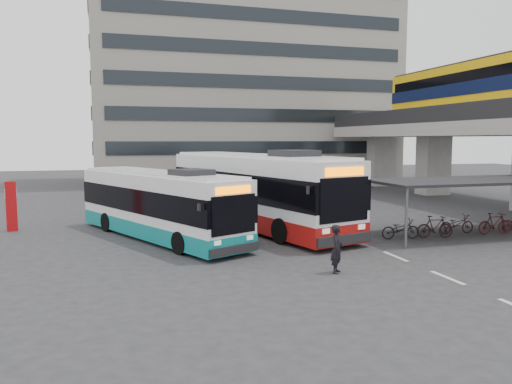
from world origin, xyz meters
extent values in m
plane|color=#28282B|center=(0.00, 0.00, 0.00)|extent=(120.00, 120.00, 0.00)
cube|color=gray|center=(17.00, 18.00, 2.30)|extent=(2.20, 1.60, 4.60)
cube|color=gray|center=(17.00, 26.00, 2.30)|extent=(2.20, 1.60, 4.60)
cube|color=gray|center=(17.00, 12.00, 5.05)|extent=(8.00, 32.00, 0.90)
cube|color=black|center=(13.25, 12.00, 6.05)|extent=(0.35, 32.00, 1.10)
cube|color=#E8B10D|center=(17.00, 11.92, 7.60)|extent=(2.90, 20.00, 3.90)
cube|color=#091132|center=(17.00, 11.92, 7.80)|extent=(2.98, 20.02, 0.90)
cube|color=black|center=(17.00, 11.92, 8.60)|extent=(2.96, 19.20, 0.70)
cube|color=black|center=(17.00, 11.92, 9.55)|extent=(2.70, 19.60, 0.25)
cylinder|color=#595B60|center=(3.70, 4.80, 1.20)|extent=(0.12, 0.12, 2.40)
cylinder|color=#595B60|center=(3.70, 1.20, 1.20)|extent=(0.12, 0.12, 2.40)
cube|color=black|center=(8.50, 3.00, 2.48)|extent=(10.00, 4.00, 0.12)
imported|color=black|center=(4.50, 3.00, 0.45)|extent=(1.71, 0.60, 0.90)
imported|color=black|center=(6.10, 3.00, 0.50)|extent=(1.66, 0.47, 1.00)
imported|color=black|center=(7.70, 3.00, 0.45)|extent=(1.72, 0.60, 0.90)
imported|color=black|center=(9.30, 3.00, 0.50)|extent=(1.66, 0.47, 1.00)
cube|color=gray|center=(6.00, 36.00, 12.50)|extent=(30.00, 15.00, 25.00)
cube|color=beige|center=(2.50, -3.00, 0.01)|extent=(0.15, 1.60, 0.01)
cube|color=beige|center=(2.50, 0.00, 0.01)|extent=(0.15, 1.60, 0.01)
cube|color=white|center=(-0.73, 7.74, 1.99)|extent=(6.27, 13.37, 3.00)
cube|color=#9B100E|center=(-0.73, 7.74, 0.60)|extent=(6.32, 13.42, 0.82)
cube|color=black|center=(-0.73, 7.74, 2.13)|extent=(6.33, 13.41, 1.26)
cube|color=#FD7400|center=(1.07, 1.44, 3.11)|extent=(1.90, 0.61, 0.33)
cube|color=black|center=(0.17, 4.59, 3.74)|extent=(2.09, 2.14, 0.31)
cylinder|color=black|center=(-0.84, 3.35, 0.55)|extent=(0.61, 1.14, 1.09)
cylinder|color=black|center=(-0.47, 11.63, 0.55)|extent=(0.61, 1.14, 1.09)
cube|color=white|center=(-5.64, 6.12, 1.62)|extent=(6.54, 10.65, 2.45)
cube|color=#0D7577|center=(-5.64, 6.12, 0.49)|extent=(6.59, 10.70, 0.67)
cube|color=black|center=(-5.64, 6.12, 1.74)|extent=(6.60, 10.69, 1.02)
cube|color=#FD7400|center=(-3.40, 1.27, 2.54)|extent=(1.48, 0.74, 0.27)
cube|color=black|center=(-4.52, 3.70, 3.04)|extent=(1.83, 1.86, 0.25)
cylinder|color=black|center=(-5.17, 2.58, 0.44)|extent=(0.62, 0.92, 0.89)
cylinder|color=black|center=(-5.94, 9.28, 0.44)|extent=(0.62, 0.92, 0.89)
imported|color=black|center=(-0.60, -1.48, 0.80)|extent=(0.65, 0.70, 1.60)
cube|color=#B30B0E|center=(-12.19, 9.66, 1.19)|extent=(0.50, 0.27, 2.39)
cube|color=white|center=(-12.19, 9.66, 1.81)|extent=(0.51, 0.18, 0.48)
camera|label=1|loc=(-7.60, -16.05, 4.34)|focal=35.00mm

